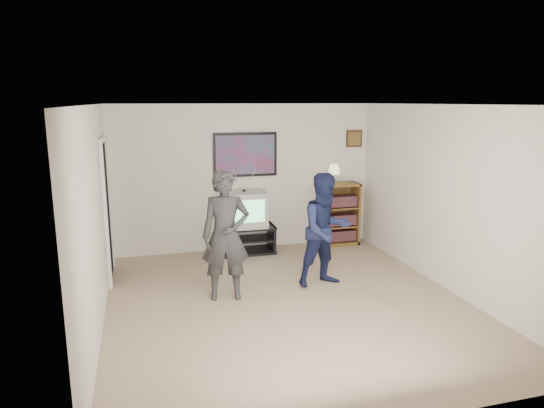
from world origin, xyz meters
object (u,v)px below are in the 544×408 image
crt_television (244,209)px  person_tall (226,236)px  media_stand (247,239)px  bookshelf (339,214)px  person_short (326,230)px

crt_television → person_tall: 1.94m
media_stand → person_tall: (-0.68, -1.83, 0.61)m
media_stand → crt_television: crt_television is taller
media_stand → bookshelf: bearing=2.7°
crt_television → person_tall: bearing=-108.3°
media_stand → person_short: bearing=-65.7°
crt_television → bookshelf: (1.74, 0.05, -0.21)m
crt_television → bookshelf: 1.76m
media_stand → person_tall: person_tall is taller
person_tall → bookshelf: bearing=46.3°
crt_television → person_short: bearing=-64.8°
media_stand → person_tall: bearing=-109.2°
bookshelf → person_tall: (-2.39, -1.88, 0.29)m
bookshelf → person_tall: bearing=-141.7°
media_stand → person_tall: 2.05m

